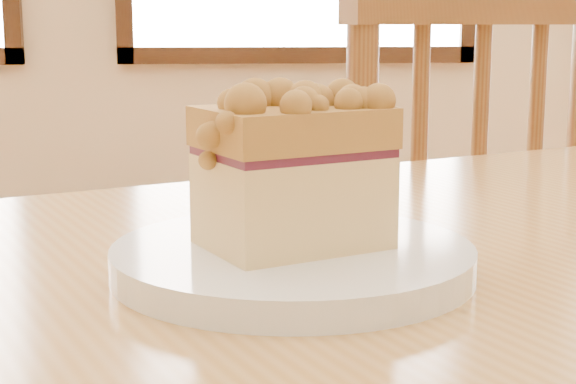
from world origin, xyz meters
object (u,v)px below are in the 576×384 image
(plate, at_px, (293,261))
(cake_slice, at_px, (291,166))
(cafe_table_main, at_px, (561,379))
(cafe_chair_main, at_px, (403,305))

(plate, height_order, cake_slice, cake_slice)
(cafe_table_main, height_order, cake_slice, cake_slice)
(cafe_chair_main, bearing_deg, plate, 48.34)
(cafe_table_main, bearing_deg, cafe_chair_main, 64.52)
(plate, bearing_deg, cafe_table_main, 11.67)
(plate, distance_m, cake_slice, 0.06)
(cafe_chair_main, distance_m, cake_slice, 0.79)
(cafe_table_main, xyz_separation_m, cake_slice, (-0.21, -0.04, 0.17))
(cafe_table_main, xyz_separation_m, cafe_chair_main, (0.03, 0.64, -0.15))
(cake_slice, bearing_deg, plate, -9.13)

